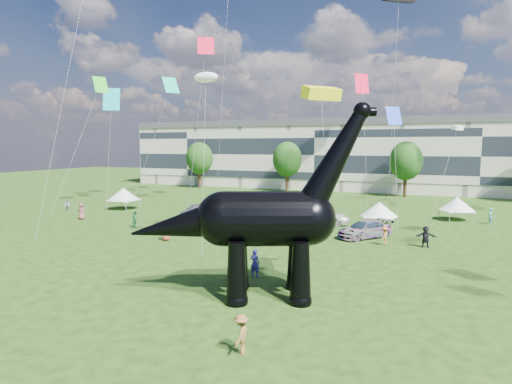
% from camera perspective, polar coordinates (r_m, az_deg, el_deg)
% --- Properties ---
extents(ground, '(220.00, 220.00, 0.00)m').
position_cam_1_polar(ground, '(24.50, -10.35, -13.48)').
color(ground, '#16330C').
rests_on(ground, ground).
extents(terrace_row, '(78.00, 11.00, 12.00)m').
position_cam_1_polar(terrace_row, '(83.84, 8.78, 4.62)').
color(terrace_row, beige).
rests_on(terrace_row, ground).
extents(tree_far_left, '(5.20, 5.20, 9.44)m').
position_cam_1_polar(tree_far_left, '(83.96, -7.56, 4.84)').
color(tree_far_left, '#382314').
rests_on(tree_far_left, ground).
extents(tree_mid_left, '(5.20, 5.20, 9.44)m').
position_cam_1_polar(tree_mid_left, '(76.35, 4.18, 4.74)').
color(tree_mid_left, '#382314').
rests_on(tree_mid_left, ground).
extents(tree_mid_right, '(5.20, 5.20, 9.44)m').
position_cam_1_polar(tree_mid_right, '(72.36, 19.37, 4.33)').
color(tree_mid_right, '#382314').
rests_on(tree_mid_right, ground).
extents(dinosaur_sculpture, '(12.98, 6.95, 10.89)m').
position_cam_1_polar(dinosaur_sculpture, '(23.08, 0.19, -4.03)').
color(dinosaur_sculpture, black).
rests_on(dinosaur_sculpture, ground).
extents(car_silver, '(2.14, 4.70, 1.56)m').
position_cam_1_polar(car_silver, '(49.80, -8.00, -2.44)').
color(car_silver, '#B4B3B8').
rests_on(car_silver, ground).
extents(car_grey, '(4.48, 1.59, 1.47)m').
position_cam_1_polar(car_grey, '(48.80, -3.58, -2.62)').
color(car_grey, slate).
rests_on(car_grey, ground).
extents(car_white, '(5.84, 3.24, 1.55)m').
position_cam_1_polar(car_white, '(45.53, 8.96, -3.28)').
color(car_white, white).
rests_on(car_white, ground).
extents(car_dark, '(5.03, 5.41, 1.53)m').
position_cam_1_polar(car_dark, '(39.49, 14.27, -4.86)').
color(car_dark, '#595960').
rests_on(car_dark, ground).
extents(gazebo_near, '(4.02, 4.02, 2.54)m').
position_cam_1_polar(gazebo_near, '(45.09, 16.09, -2.24)').
color(gazebo_near, white).
rests_on(gazebo_near, ground).
extents(gazebo_far, '(4.81, 4.81, 2.56)m').
position_cam_1_polar(gazebo_far, '(52.12, 25.22, -1.46)').
color(gazebo_far, white).
rests_on(gazebo_far, ground).
extents(gazebo_left, '(4.14, 4.14, 2.78)m').
position_cam_1_polar(gazebo_left, '(57.97, -17.25, -0.27)').
color(gazebo_left, silver).
rests_on(gazebo_left, ground).
extents(visitors, '(48.68, 37.78, 1.86)m').
position_cam_1_polar(visitors, '(38.41, -1.99, -4.86)').
color(visitors, brown).
rests_on(visitors, ground).
extents(kites, '(66.88, 47.50, 28.06)m').
position_cam_1_polar(kites, '(46.82, -5.22, 19.88)').
color(kites, red).
rests_on(kites, ground).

